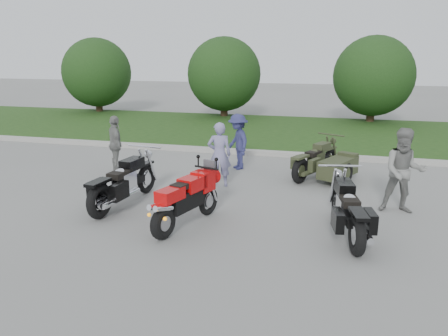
% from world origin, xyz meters
% --- Properties ---
extents(ground, '(80.00, 80.00, 0.00)m').
position_xyz_m(ground, '(0.00, 0.00, 0.00)').
color(ground, gray).
rests_on(ground, ground).
extents(curb, '(60.00, 0.30, 0.15)m').
position_xyz_m(curb, '(0.00, 6.00, 0.07)').
color(curb, '#A5A39B').
rests_on(curb, ground).
extents(grass_strip, '(60.00, 8.00, 0.14)m').
position_xyz_m(grass_strip, '(0.00, 10.15, 0.07)').
color(grass_strip, '#385B1F').
rests_on(grass_strip, ground).
extents(tree_far_left, '(3.60, 3.60, 4.00)m').
position_xyz_m(tree_far_left, '(-10.00, 13.50, 2.19)').
color(tree_far_left, '#3F2B1C').
rests_on(tree_far_left, ground).
extents(tree_mid_left, '(3.60, 3.60, 4.00)m').
position_xyz_m(tree_mid_left, '(-3.00, 13.50, 2.19)').
color(tree_mid_left, '#3F2B1C').
rests_on(tree_mid_left, ground).
extents(tree_mid_right, '(3.60, 3.60, 4.00)m').
position_xyz_m(tree_mid_right, '(4.00, 13.50, 2.19)').
color(tree_mid_right, '#3F2B1C').
rests_on(tree_mid_right, ground).
extents(sportbike_red, '(0.80, 1.99, 0.97)m').
position_xyz_m(sportbike_red, '(-0.12, -0.32, 0.57)').
color(sportbike_red, black).
rests_on(sportbike_red, ground).
extents(cruiser_left, '(0.53, 2.50, 0.96)m').
position_xyz_m(cruiser_left, '(-1.83, 0.44, 0.49)').
color(cruiser_left, black).
rests_on(cruiser_left, ground).
extents(cruiser_right, '(0.71, 2.38, 0.92)m').
position_xyz_m(cruiser_right, '(2.86, -0.01, 0.47)').
color(cruiser_right, black).
rests_on(cruiser_right, ground).
extents(cruiser_sidecar, '(1.67, 2.12, 0.88)m').
position_xyz_m(cruiser_sidecar, '(2.40, 3.61, 0.41)').
color(cruiser_sidecar, black).
rests_on(cruiser_sidecar, ground).
extents(person_stripe, '(0.66, 0.52, 1.61)m').
position_xyz_m(person_stripe, '(-0.20, 2.41, 0.80)').
color(person_stripe, '#827EAC').
rests_on(person_stripe, ground).
extents(person_grey, '(0.88, 0.69, 1.77)m').
position_xyz_m(person_grey, '(3.95, 1.58, 0.89)').
color(person_grey, gray).
rests_on(person_grey, ground).
extents(person_denim, '(1.07, 1.17, 1.58)m').
position_xyz_m(person_denim, '(-0.14, 4.15, 0.79)').
color(person_denim, navy).
rests_on(person_denim, ground).
extents(person_back, '(0.90, 0.95, 1.58)m').
position_xyz_m(person_back, '(-3.32, 2.97, 0.79)').
color(person_back, gray).
rests_on(person_back, ground).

